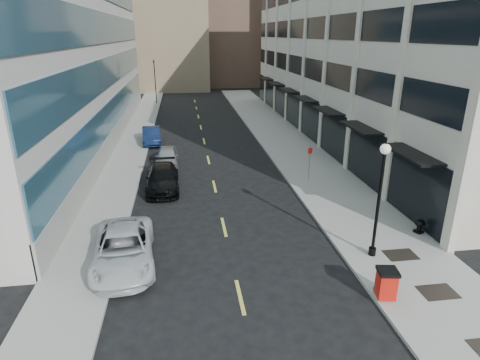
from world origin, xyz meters
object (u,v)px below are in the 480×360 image
object	(u,v)px
car_blue_sedan	(152,136)
lamppost	(380,191)
trash_bin	(386,283)
urn_planter	(420,225)
car_black_pickup	(163,178)
sign_post	(310,158)
traffic_signal	(154,63)
car_white_van	(124,249)
car_silver_sedan	(167,156)

from	to	relation	value
car_blue_sedan	lamppost	distance (m)	24.65
trash_bin	urn_planter	world-z (taller)	trash_bin
car_black_pickup	sign_post	size ratio (longest dim) A/B	2.08
urn_planter	lamppost	bearing A→B (deg)	-152.51
trash_bin	sign_post	world-z (taller)	sign_post
traffic_signal	lamppost	xyz separation A→B (m)	(11.81, -44.00, -2.46)
car_white_van	urn_planter	bearing A→B (deg)	-1.81
car_blue_sedan	lamppost	size ratio (longest dim) A/B	0.85
trash_bin	car_silver_sedan	bearing A→B (deg)	125.28
traffic_signal	car_white_van	distance (m)	43.27
car_blue_sedan	sign_post	xyz separation A→B (m)	(11.20, -12.01, 0.98)
car_white_van	car_blue_sedan	world-z (taller)	car_white_van
car_blue_sedan	lamppost	xyz separation A→B (m)	(11.11, -21.86, 2.52)
car_black_pickup	sign_post	xyz separation A→B (m)	(9.76, -0.15, 0.98)
car_white_van	car_blue_sedan	distance (m)	20.84
car_silver_sedan	lamppost	world-z (taller)	lamppost
car_white_van	car_silver_sedan	bearing A→B (deg)	79.34
car_white_van	car_black_pickup	bearing A→B (deg)	77.00
traffic_signal	sign_post	distance (m)	36.39
car_white_van	urn_planter	distance (m)	14.30
car_black_pickup	trash_bin	bearing A→B (deg)	-57.54
sign_post	urn_planter	distance (m)	8.82
car_white_van	sign_post	size ratio (longest dim) A/B	2.27
car_silver_sedan	traffic_signal	bearing A→B (deg)	95.73
car_silver_sedan	car_blue_sedan	xyz separation A→B (m)	(-1.60, 6.86, 0.03)
car_black_pickup	sign_post	bearing A→B (deg)	-2.42
trash_bin	sign_post	size ratio (longest dim) A/B	0.49
car_silver_sedan	car_blue_sedan	distance (m)	7.04
car_black_pickup	traffic_signal	bearing A→B (deg)	92.08
traffic_signal	car_white_van	xyz separation A→B (m)	(0.81, -42.98, -4.95)
car_silver_sedan	sign_post	size ratio (longest dim) A/B	1.73
car_black_pickup	lamppost	distance (m)	14.14
car_silver_sedan	car_white_van	bearing A→B (deg)	-94.88
car_white_van	sign_post	world-z (taller)	sign_post
lamppost	car_blue_sedan	bearing A→B (deg)	116.95
car_black_pickup	urn_planter	bearing A→B (deg)	-34.13
car_blue_sedan	urn_planter	xyz separation A→B (m)	(14.40, -20.15, -0.17)
car_silver_sedan	lamppost	bearing A→B (deg)	-56.43
lamppost	car_silver_sedan	bearing A→B (deg)	122.38
lamppost	urn_planter	size ratio (longest dim) A/B	7.50
sign_post	urn_planter	xyz separation A→B (m)	(3.20, -8.14, -1.14)
trash_bin	urn_planter	size ratio (longest dim) A/B	1.69
car_silver_sedan	trash_bin	bearing A→B (deg)	-63.26
car_white_van	sign_post	xyz separation A→B (m)	(11.09, 8.83, 0.95)
car_silver_sedan	urn_planter	xyz separation A→B (m)	(12.80, -13.29, -0.14)
traffic_signal	trash_bin	xyz separation A→B (m)	(10.90, -46.99, -4.93)
traffic_signal	car_blue_sedan	distance (m)	22.70
car_black_pickup	trash_bin	size ratio (longest dim) A/B	4.26
traffic_signal	car_blue_sedan	size ratio (longest dim) A/B	1.54
traffic_signal	car_blue_sedan	world-z (taller)	traffic_signal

